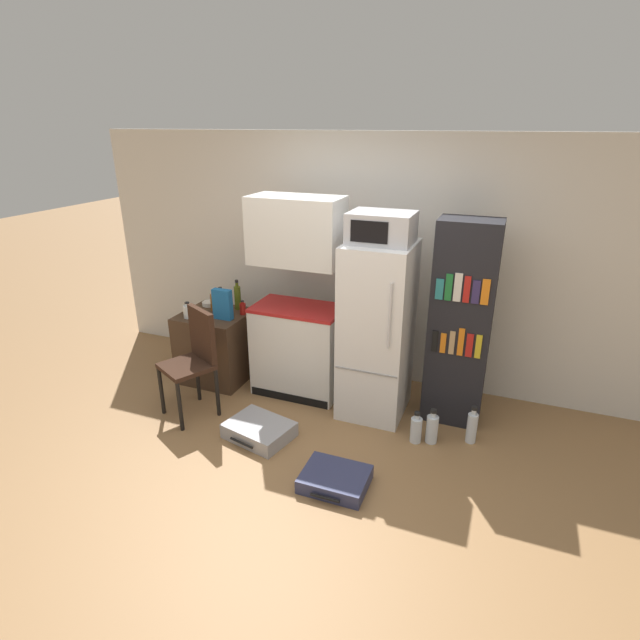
# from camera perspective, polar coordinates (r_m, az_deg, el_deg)

# --- Properties ---
(ground_plane) EXTENTS (24.00, 24.00, 0.00)m
(ground_plane) POSITION_cam_1_polar(r_m,az_deg,el_deg) (3.86, -3.75, -18.56)
(ground_plane) COLOR olive
(wall_back) EXTENTS (6.40, 0.10, 2.42)m
(wall_back) POSITION_cam_1_polar(r_m,az_deg,el_deg) (4.95, 7.96, 6.47)
(wall_back) COLOR silver
(wall_back) RESTS_ON ground_plane
(side_table) EXTENTS (0.66, 0.61, 0.71)m
(side_table) POSITION_cam_1_polar(r_m,az_deg,el_deg) (5.23, -11.74, -2.91)
(side_table) COLOR #422D1E
(side_table) RESTS_ON ground_plane
(kitchen_hutch) EXTENTS (0.84, 0.50, 1.90)m
(kitchen_hutch) POSITION_cam_1_polar(r_m,az_deg,el_deg) (4.68, -2.55, 1.32)
(kitchen_hutch) COLOR silver
(kitchen_hutch) RESTS_ON ground_plane
(refrigerator) EXTENTS (0.57, 0.65, 1.57)m
(refrigerator) POSITION_cam_1_polar(r_m,az_deg,el_deg) (4.41, 6.52, -1.25)
(refrigerator) COLOR white
(refrigerator) RESTS_ON ground_plane
(microwave) EXTENTS (0.52, 0.41, 0.25)m
(microwave) POSITION_cam_1_polar(r_m,az_deg,el_deg) (4.14, 7.05, 10.43)
(microwave) COLOR #B7B7BC
(microwave) RESTS_ON refrigerator
(bookshelf) EXTENTS (0.50, 0.36, 1.79)m
(bookshelf) POSITION_cam_1_polar(r_m,az_deg,el_deg) (4.39, 15.73, -0.52)
(bookshelf) COLOR black
(bookshelf) RESTS_ON ground_plane
(bottle_olive_oil) EXTENTS (0.07, 0.07, 0.31)m
(bottle_olive_oil) POSITION_cam_1_polar(r_m,az_deg,el_deg) (5.14, -9.40, 2.61)
(bottle_olive_oil) COLOR #566619
(bottle_olive_oil) RESTS_ON side_table
(bottle_ketchup_red) EXTENTS (0.06, 0.06, 0.14)m
(bottle_ketchup_red) POSITION_cam_1_polar(r_m,az_deg,el_deg) (5.02, -8.82, 1.32)
(bottle_ketchup_red) COLOR #AD1914
(bottle_ketchup_red) RESTS_ON side_table
(bottle_milk_white) EXTENTS (0.07, 0.07, 0.22)m
(bottle_milk_white) POSITION_cam_1_polar(r_m,az_deg,el_deg) (5.24, -11.26, 2.40)
(bottle_milk_white) COLOR white
(bottle_milk_white) RESTS_ON side_table
(bottle_clear_short) EXTENTS (0.09, 0.09, 0.16)m
(bottle_clear_short) POSITION_cam_1_polar(r_m,az_deg,el_deg) (5.04, -14.88, 0.98)
(bottle_clear_short) COLOR silver
(bottle_clear_short) RESTS_ON side_table
(bottle_amber_beer) EXTENTS (0.09, 0.09, 0.22)m
(bottle_amber_beer) POSITION_cam_1_polar(r_m,az_deg,el_deg) (5.17, -11.94, 2.08)
(bottle_amber_beer) COLOR brown
(bottle_amber_beer) RESTS_ON side_table
(bowl) EXTENTS (0.15, 0.15, 0.04)m
(bowl) POSITION_cam_1_polar(r_m,az_deg,el_deg) (5.34, -12.54, 1.84)
(bowl) COLOR silver
(bowl) RESTS_ON side_table
(cereal_box) EXTENTS (0.19, 0.07, 0.30)m
(cereal_box) POSITION_cam_1_polar(r_m,az_deg,el_deg) (4.90, -11.08, 1.77)
(cereal_box) COLOR #1E66A8
(cereal_box) RESTS_ON side_table
(chair) EXTENTS (0.54, 0.54, 0.98)m
(chair) POSITION_cam_1_polar(r_m,az_deg,el_deg) (4.57, -14.12, -3.76)
(chair) COLOR black
(chair) RESTS_ON ground_plane
(suitcase_large_flat) EXTENTS (0.48, 0.42, 0.11)m
(suitcase_large_flat) POSITION_cam_1_polar(r_m,az_deg,el_deg) (3.84, 1.73, -17.73)
(suitcase_large_flat) COLOR navy
(suitcase_large_flat) RESTS_ON ground_plane
(suitcase_small_flat) EXTENTS (0.60, 0.51, 0.13)m
(suitcase_small_flat) POSITION_cam_1_polar(r_m,az_deg,el_deg) (4.36, -6.96, -12.38)
(suitcase_small_flat) COLOR #99999E
(suitcase_small_flat) RESTS_ON ground_plane
(water_bottle_front) EXTENTS (0.10, 0.10, 0.31)m
(water_bottle_front) POSITION_cam_1_polar(r_m,az_deg,el_deg) (4.33, 12.68, -11.99)
(water_bottle_front) COLOR silver
(water_bottle_front) RESTS_ON ground_plane
(water_bottle_middle) EXTENTS (0.09, 0.09, 0.28)m
(water_bottle_middle) POSITION_cam_1_polar(r_m,az_deg,el_deg) (4.32, 10.92, -12.15)
(water_bottle_middle) COLOR silver
(water_bottle_middle) RESTS_ON ground_plane
(water_bottle_back) EXTENTS (0.09, 0.09, 0.34)m
(water_bottle_back) POSITION_cam_1_polar(r_m,az_deg,el_deg) (4.41, 16.97, -11.62)
(water_bottle_back) COLOR silver
(water_bottle_back) RESTS_ON ground_plane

